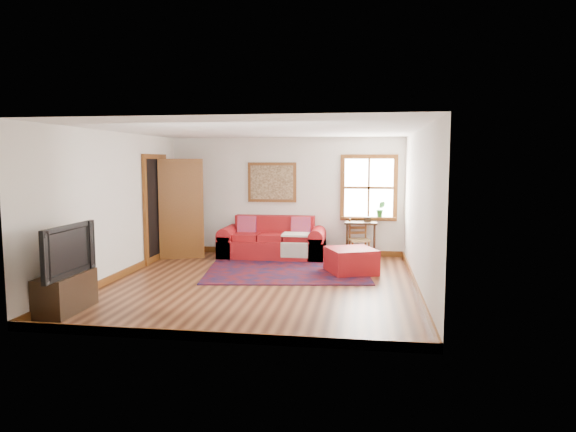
% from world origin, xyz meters
% --- Properties ---
extents(ground, '(5.50, 5.50, 0.00)m').
position_xyz_m(ground, '(0.00, 0.00, 0.00)').
color(ground, '#401E11').
rests_on(ground, ground).
extents(room_envelope, '(5.04, 5.54, 2.52)m').
position_xyz_m(room_envelope, '(0.00, 0.02, 1.65)').
color(room_envelope, silver).
rests_on(room_envelope, ground).
extents(window, '(1.18, 0.20, 1.38)m').
position_xyz_m(window, '(1.78, 2.70, 1.31)').
color(window, white).
rests_on(window, ground).
extents(doorway, '(0.89, 1.08, 2.14)m').
position_xyz_m(doorway, '(-2.21, 1.78, 1.07)').
color(doorway, black).
rests_on(doorway, ground).
extents(framed_artwork, '(1.05, 0.07, 0.85)m').
position_xyz_m(framed_artwork, '(-0.30, 2.71, 1.55)').
color(framed_artwork, brown).
rests_on(framed_artwork, ground).
extents(persian_rug, '(3.18, 2.69, 0.02)m').
position_xyz_m(persian_rug, '(0.27, 1.08, 0.01)').
color(persian_rug, '#520B0E').
rests_on(persian_rug, ground).
extents(red_leather_sofa, '(2.18, 0.90, 0.85)m').
position_xyz_m(red_leather_sofa, '(-0.21, 2.33, 0.28)').
color(red_leather_sofa, maroon).
rests_on(red_leather_sofa, ground).
extents(red_ottoman, '(1.03, 1.03, 0.45)m').
position_xyz_m(red_ottoman, '(1.44, 1.04, 0.22)').
color(red_ottoman, maroon).
rests_on(red_ottoman, ground).
extents(side_table, '(0.65, 0.49, 0.78)m').
position_xyz_m(side_table, '(1.60, 2.36, 0.65)').
color(side_table, black).
rests_on(side_table, ground).
extents(ladder_back_chair, '(0.46, 0.45, 0.84)m').
position_xyz_m(ladder_back_chair, '(1.56, 2.30, 0.45)').
color(ladder_back_chair, tan).
rests_on(ladder_back_chair, ground).
extents(media_cabinet, '(0.42, 0.93, 0.51)m').
position_xyz_m(media_cabinet, '(-2.28, -1.90, 0.26)').
color(media_cabinet, black).
rests_on(media_cabinet, ground).
extents(television, '(0.15, 1.17, 0.67)m').
position_xyz_m(television, '(-2.26, -1.98, 0.85)').
color(television, black).
rests_on(television, media_cabinet).
extents(candle_hurricane, '(0.12, 0.12, 0.18)m').
position_xyz_m(candle_hurricane, '(-2.23, -1.48, 0.60)').
color(candle_hurricane, silver).
rests_on(candle_hurricane, media_cabinet).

